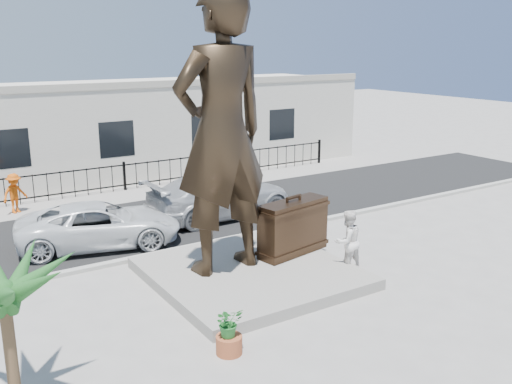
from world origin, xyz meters
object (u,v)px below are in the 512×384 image
at_px(statue, 221,133).
at_px(car_white, 100,225).
at_px(suitcase, 293,227).
at_px(tourist, 347,241).

relative_size(statue, car_white, 1.48).
xyz_separation_m(statue, car_white, (-2.06, 4.38, -3.35)).
relative_size(statue, suitcase, 3.32).
height_order(tourist, car_white, tourist).
distance_m(tourist, car_white, 7.89).
relative_size(statue, tourist, 4.16).
bearing_deg(suitcase, tourist, -67.32).
xyz_separation_m(suitcase, car_white, (-4.37, 4.49, -0.38)).
distance_m(suitcase, car_white, 6.27).
height_order(statue, tourist, statue).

